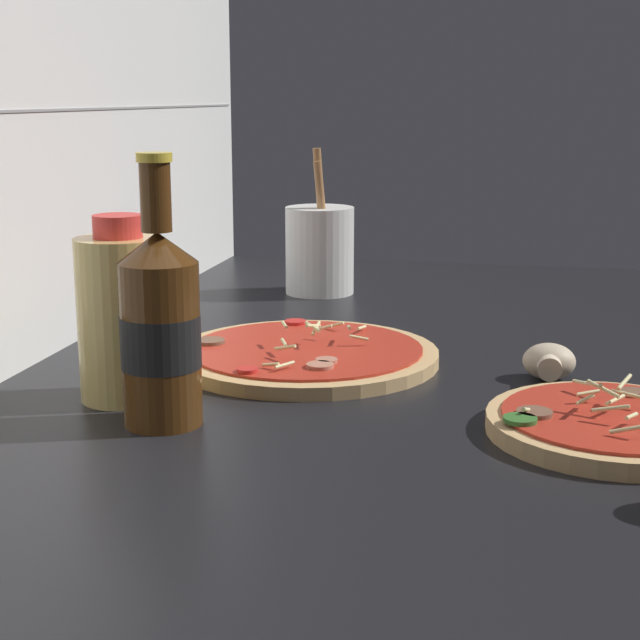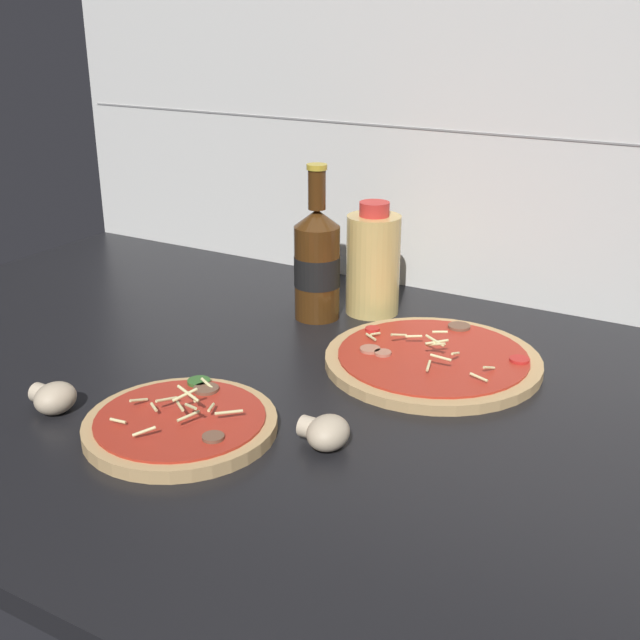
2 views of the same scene
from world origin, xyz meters
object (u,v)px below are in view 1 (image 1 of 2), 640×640
(oil_bottle, at_px, (122,316))
(utensil_crock, at_px, (320,249))
(pizza_far, at_px, (305,355))
(pizza_near, at_px, (615,425))
(mushroom_left, at_px, (549,362))
(beer_bottle, at_px, (160,326))

(oil_bottle, bearing_deg, utensil_crock, -8.31)
(pizza_far, xyz_separation_m, utensil_crock, (0.39, 0.06, 0.06))
(pizza_near, distance_m, mushroom_left, 0.17)
(pizza_far, bearing_deg, oil_bottle, 138.84)
(mushroom_left, bearing_deg, pizza_far, 86.16)
(pizza_near, bearing_deg, mushroom_left, 17.92)
(beer_bottle, height_order, utensil_crock, beer_bottle)
(oil_bottle, xyz_separation_m, utensil_crock, (0.56, -0.08, -0.02))
(beer_bottle, height_order, oil_bottle, beer_bottle)
(pizza_near, xyz_separation_m, pizza_far, (0.18, 0.32, -0.00))
(pizza_near, relative_size, beer_bottle, 0.92)
(oil_bottle, height_order, utensil_crock, utensil_crock)
(mushroom_left, distance_m, utensil_crock, 0.53)
(pizza_near, height_order, beer_bottle, beer_bottle)
(pizza_near, distance_m, oil_bottle, 0.47)
(beer_bottle, bearing_deg, pizza_far, -19.25)
(pizza_far, distance_m, utensil_crock, 0.40)
(pizza_far, xyz_separation_m, mushroom_left, (-0.02, -0.26, 0.01))
(utensil_crock, bearing_deg, beer_bottle, 178.45)
(mushroom_left, relative_size, utensil_crock, 0.27)
(beer_bottle, xyz_separation_m, utensil_crock, (0.62, -0.02, -0.02))
(beer_bottle, bearing_deg, utensil_crock, -1.55)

